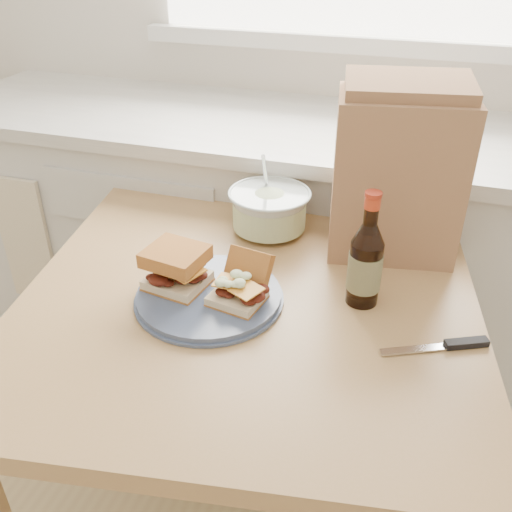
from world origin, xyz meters
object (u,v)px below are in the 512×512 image
(dining_table, at_px, (249,335))
(beer_bottle, at_px, (365,263))
(plate, at_px, (209,296))
(paper_bag, at_px, (397,177))
(coleslaw_bowl, at_px, (269,212))

(dining_table, distance_m, beer_bottle, 0.32)
(plate, bearing_deg, dining_table, 36.20)
(dining_table, height_order, paper_bag, paper_bag)
(dining_table, bearing_deg, paper_bag, 38.05)
(dining_table, xyz_separation_m, plate, (-0.07, -0.05, 0.13))
(paper_bag, bearing_deg, coleslaw_bowl, 170.54)
(beer_bottle, relative_size, paper_bag, 0.67)
(dining_table, distance_m, plate, 0.15)
(plate, xyz_separation_m, coleslaw_bowl, (0.03, 0.33, 0.04))
(dining_table, xyz_separation_m, paper_bag, (0.26, 0.28, 0.30))
(dining_table, relative_size, beer_bottle, 4.39)
(coleslaw_bowl, height_order, beer_bottle, beer_bottle)
(plate, distance_m, beer_bottle, 0.33)
(dining_table, height_order, plate, plate)
(plate, xyz_separation_m, paper_bag, (0.33, 0.33, 0.17))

